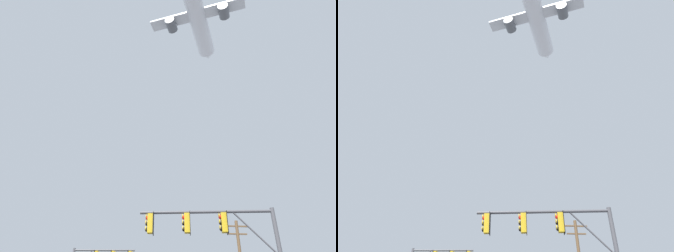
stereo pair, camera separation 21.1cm
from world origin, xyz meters
The scene contains 2 objects.
signal_pole_near centered at (3.65, 8.01, 4.89)m, with size 6.42×1.14×6.30m.
airplane centered at (8.19, 27.02, 47.21)m, with size 16.21×20.98×5.93m.
Camera 1 is at (-0.22, -5.99, 1.75)m, focal length 31.86 mm.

